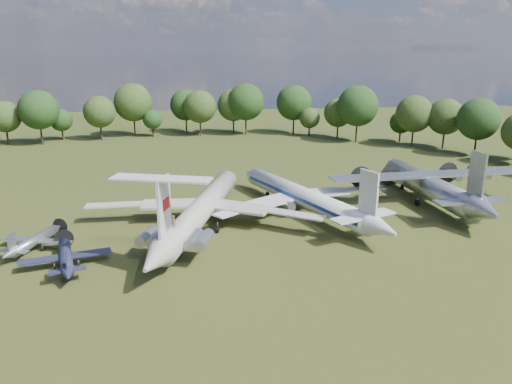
{
  "coord_description": "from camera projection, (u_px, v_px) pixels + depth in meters",
  "views": [
    {
      "loc": [
        1.17,
        -71.98,
        26.12
      ],
      "look_at": [
        10.57,
        0.63,
        5.0
      ],
      "focal_mm": 35.0,
      "sensor_mm": 36.0,
      "label": 1
    }
  ],
  "objects": [
    {
      "name": "person_on_il62",
      "position": [
        173.0,
        222.0,
        61.63
      ],
      "size": [
        0.69,
        0.55,
        1.65
      ],
      "primitive_type": "imported",
      "rotation": [
        0.0,
        0.0,
        2.86
      ],
      "color": "#8B6746",
      "rests_on": "il62_airliner"
    },
    {
      "name": "small_prop_west",
      "position": [
        66.0,
        260.0,
        61.43
      ],
      "size": [
        14.39,
        17.2,
        2.18
      ],
      "primitive_type": null,
      "rotation": [
        0.0,
        0.0,
        0.26
      ],
      "color": "black",
      "rests_on": "ground"
    },
    {
      "name": "ground",
      "position": [
        188.0,
        227.0,
        75.69
      ],
      "size": [
        300.0,
        300.0,
        0.0
      ],
      "primitive_type": "plane",
      "color": "#243B13",
      "rests_on": "ground"
    },
    {
      "name": "il62_airliner",
      "position": [
        202.0,
        213.0,
        74.99
      ],
      "size": [
        49.16,
        56.55,
        4.7
      ],
      "primitive_type": null,
      "rotation": [
        0.0,
        0.0,
        -0.29
      ],
      "color": "#B9B9B5",
      "rests_on": "ground"
    },
    {
      "name": "an12_transport",
      "position": [
        428.0,
        189.0,
        86.68
      ],
      "size": [
        36.88,
        40.69,
        5.09
      ],
      "primitive_type": null,
      "rotation": [
        0.0,
        0.0,
        0.06
      ],
      "color": "gray",
      "rests_on": "ground"
    },
    {
      "name": "small_prop_northwest",
      "position": [
        35.0,
        243.0,
        66.98
      ],
      "size": [
        13.77,
        15.94,
        1.97
      ],
      "primitive_type": null,
      "rotation": [
        0.0,
        0.0,
        -0.34
      ],
      "color": "gray",
      "rests_on": "ground"
    },
    {
      "name": "tu104_jet",
      "position": [
        303.0,
        200.0,
        81.57
      ],
      "size": [
        47.12,
        53.08,
        4.39
      ],
      "primitive_type": null,
      "rotation": [
        0.0,
        0.0,
        0.39
      ],
      "color": "silver",
      "rests_on": "ground"
    }
  ]
}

